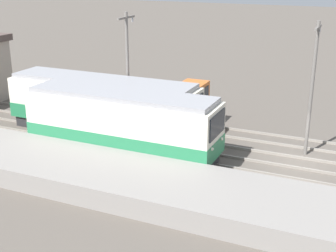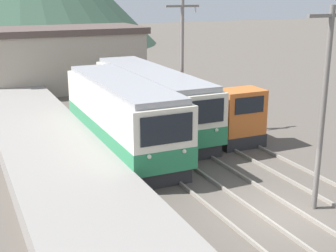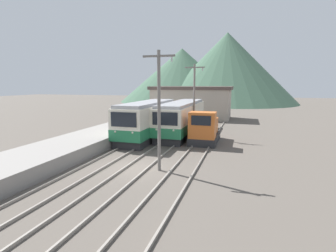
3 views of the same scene
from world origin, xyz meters
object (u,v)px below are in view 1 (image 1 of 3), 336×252
at_px(catenary_mast_near, 312,85).
at_px(catenary_mast_mid, 128,67).
at_px(commuter_train_center, 103,108).
at_px(shunting_locomotive, 172,108).
at_px(commuter_train_left, 123,127).

bearing_deg(catenary_mast_near, catenary_mast_mid, 90.00).
bearing_deg(catenary_mast_mid, commuter_train_center, 146.63).
bearing_deg(shunting_locomotive, catenary_mast_near, -99.61).
bearing_deg(shunting_locomotive, commuter_train_left, 175.77).
bearing_deg(commuter_train_left, commuter_train_center, 46.66).
distance_m(commuter_train_left, catenary_mast_mid, 5.27).
bearing_deg(catenary_mast_mid, catenary_mast_near, -90.00).
xyz_separation_m(commuter_train_center, catenary_mast_near, (1.51, -12.21, 2.38)).
height_order(commuter_train_center, shunting_locomotive, commuter_train_center).
bearing_deg(commuter_train_center, commuter_train_left, -133.34).
height_order(commuter_train_left, catenary_mast_near, catenary_mast_near).
xyz_separation_m(commuter_train_center, catenary_mast_mid, (1.51, -0.99, 2.38)).
xyz_separation_m(commuter_train_left, catenary_mast_mid, (4.31, 1.97, 2.32)).
distance_m(commuter_train_left, commuter_train_center, 4.08).
bearing_deg(commuter_train_center, catenary_mast_near, -82.96).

